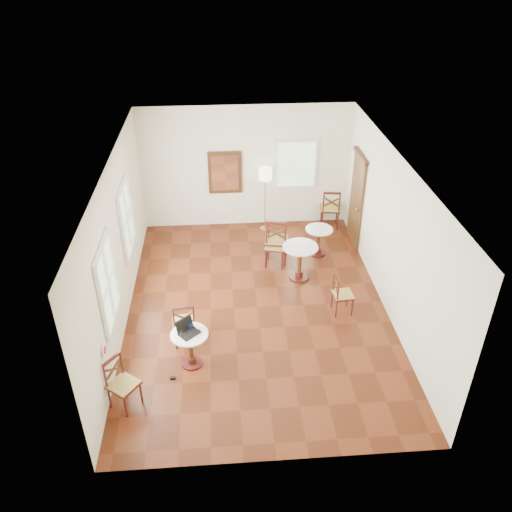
{
  "coord_description": "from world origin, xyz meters",
  "views": [
    {
      "loc": [
        -0.64,
        -8.08,
        6.25
      ],
      "look_at": [
        0.0,
        0.3,
        1.0
      ],
      "focal_mm": 36.35,
      "sensor_mm": 36.0,
      "label": 1
    }
  ],
  "objects_px": {
    "cafe_table_mid": "(300,259)",
    "chair_near_b": "(122,384)",
    "mouse": "(198,331)",
    "water_glass": "(181,335)",
    "cafe_table_back": "(319,238)",
    "chair_back_b": "(276,245)",
    "navy_mug": "(190,326)",
    "power_adapter": "(173,378)",
    "chair_mid_b": "(342,294)",
    "chair_back_a": "(330,208)",
    "cafe_table_near": "(190,345)",
    "floor_lamp": "(265,178)",
    "chair_near_a": "(184,323)",
    "chair_mid_a": "(277,240)",
    "laptop": "(187,330)"
  },
  "relations": [
    {
      "from": "cafe_table_mid",
      "to": "chair_back_b",
      "type": "relative_size",
      "value": 0.82
    },
    {
      "from": "chair_back_b",
      "to": "navy_mug",
      "type": "height_order",
      "value": "chair_back_b"
    },
    {
      "from": "chair_near_b",
      "to": "chair_back_b",
      "type": "xyz_separation_m",
      "value": [
        2.76,
        3.85,
        0.03
      ]
    },
    {
      "from": "cafe_table_back",
      "to": "chair_near_a",
      "type": "xyz_separation_m",
      "value": [
        -2.9,
        -2.81,
        0.04
      ]
    },
    {
      "from": "floor_lamp",
      "to": "chair_mid_b",
      "type": "bearing_deg",
      "value": -71.2
    },
    {
      "from": "chair_near_b",
      "to": "chair_near_a",
      "type": "bearing_deg",
      "value": 4.27
    },
    {
      "from": "cafe_table_mid",
      "to": "water_glass",
      "type": "bearing_deg",
      "value": -132.8
    },
    {
      "from": "chair_near_b",
      "to": "chair_back_b",
      "type": "relative_size",
      "value": 0.94
    },
    {
      "from": "chair_back_a",
      "to": "chair_back_b",
      "type": "bearing_deg",
      "value": 54.29
    },
    {
      "from": "cafe_table_mid",
      "to": "navy_mug",
      "type": "height_order",
      "value": "cafe_table_mid"
    },
    {
      "from": "chair_mid_b",
      "to": "navy_mug",
      "type": "xyz_separation_m",
      "value": [
        -2.82,
        -1.09,
        0.3
      ]
    },
    {
      "from": "chair_near_b",
      "to": "power_adapter",
      "type": "distance_m",
      "value": 0.95
    },
    {
      "from": "chair_back_a",
      "to": "floor_lamp",
      "type": "xyz_separation_m",
      "value": [
        -1.62,
        -0.0,
        0.86
      ]
    },
    {
      "from": "chair_near_a",
      "to": "chair_back_b",
      "type": "distance_m",
      "value": 3.1
    },
    {
      "from": "chair_back_b",
      "to": "power_adapter",
      "type": "xyz_separation_m",
      "value": [
        -2.06,
        -3.36,
        -0.45
      ]
    },
    {
      "from": "floor_lamp",
      "to": "mouse",
      "type": "bearing_deg",
      "value": -108.42
    },
    {
      "from": "chair_back_a",
      "to": "mouse",
      "type": "distance_m",
      "value": 5.57
    },
    {
      "from": "chair_near_b",
      "to": "chair_mid_a",
      "type": "relative_size",
      "value": 0.83
    },
    {
      "from": "floor_lamp",
      "to": "navy_mug",
      "type": "bearing_deg",
      "value": -110.25
    },
    {
      "from": "laptop",
      "to": "mouse",
      "type": "distance_m",
      "value": 0.18
    },
    {
      "from": "chair_near_a",
      "to": "water_glass",
      "type": "relative_size",
      "value": 9.81
    },
    {
      "from": "chair_near_a",
      "to": "chair_mid_a",
      "type": "xyz_separation_m",
      "value": [
        1.92,
        2.58,
        0.09
      ]
    },
    {
      "from": "chair_near_b",
      "to": "chair_back_b",
      "type": "distance_m",
      "value": 4.74
    },
    {
      "from": "mouse",
      "to": "power_adapter",
      "type": "xyz_separation_m",
      "value": [
        -0.45,
        -0.37,
        -0.66
      ]
    },
    {
      "from": "chair_near_b",
      "to": "laptop",
      "type": "distance_m",
      "value": 1.32
    },
    {
      "from": "cafe_table_near",
      "to": "power_adapter",
      "type": "bearing_deg",
      "value": -132.83
    },
    {
      "from": "laptop",
      "to": "chair_near_b",
      "type": "bearing_deg",
      "value": -178.77
    },
    {
      "from": "chair_near_a",
      "to": "mouse",
      "type": "distance_m",
      "value": 0.63
    },
    {
      "from": "laptop",
      "to": "mouse",
      "type": "height_order",
      "value": "laptop"
    },
    {
      "from": "cafe_table_back",
      "to": "chair_near_b",
      "type": "relative_size",
      "value": 0.73
    },
    {
      "from": "chair_mid_a",
      "to": "chair_back_a",
      "type": "relative_size",
      "value": 1.06
    },
    {
      "from": "cafe_table_mid",
      "to": "chair_near_b",
      "type": "xyz_separation_m",
      "value": [
        -3.21,
        -3.26,
        -0.04
      ]
    },
    {
      "from": "cafe_table_near",
      "to": "laptop",
      "type": "distance_m",
      "value": 0.31
    },
    {
      "from": "chair_back_b",
      "to": "water_glass",
      "type": "xyz_separation_m",
      "value": [
        -1.88,
        -3.1,
        0.24
      ]
    },
    {
      "from": "cafe_table_near",
      "to": "chair_near_b",
      "type": "xyz_separation_m",
      "value": [
        -1.0,
        -0.82,
        0.03
      ]
    },
    {
      "from": "cafe_table_near",
      "to": "cafe_table_back",
      "type": "bearing_deg",
      "value": 50.59
    },
    {
      "from": "chair_mid_a",
      "to": "chair_mid_b",
      "type": "bearing_deg",
      "value": 129.44
    },
    {
      "from": "cafe_table_mid",
      "to": "chair_near_b",
      "type": "bearing_deg",
      "value": -134.49
    },
    {
      "from": "chair_mid_a",
      "to": "floor_lamp",
      "type": "bearing_deg",
      "value": -74.45
    },
    {
      "from": "chair_mid_a",
      "to": "cafe_table_near",
      "type": "bearing_deg",
      "value": 71.28
    },
    {
      "from": "mouse",
      "to": "water_glass",
      "type": "xyz_separation_m",
      "value": [
        -0.27,
        -0.12,
        0.03
      ]
    },
    {
      "from": "chair_back_a",
      "to": "chair_back_b",
      "type": "height_order",
      "value": "chair_back_a"
    },
    {
      "from": "cafe_table_near",
      "to": "power_adapter",
      "type": "xyz_separation_m",
      "value": [
        -0.3,
        -0.33,
        -0.39
      ]
    },
    {
      "from": "cafe_table_back",
      "to": "power_adapter",
      "type": "height_order",
      "value": "cafe_table_back"
    },
    {
      "from": "chair_mid_a",
      "to": "power_adapter",
      "type": "relative_size",
      "value": 11.87
    },
    {
      "from": "chair_near_a",
      "to": "navy_mug",
      "type": "distance_m",
      "value": 0.52
    },
    {
      "from": "cafe_table_near",
      "to": "chair_back_b",
      "type": "height_order",
      "value": "chair_back_b"
    },
    {
      "from": "chair_back_a",
      "to": "floor_lamp",
      "type": "distance_m",
      "value": 1.83
    },
    {
      "from": "laptop",
      "to": "cafe_table_mid",
      "type": "bearing_deg",
      "value": 6.89
    },
    {
      "from": "chair_near_a",
      "to": "chair_back_a",
      "type": "relative_size",
      "value": 0.88
    }
  ]
}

